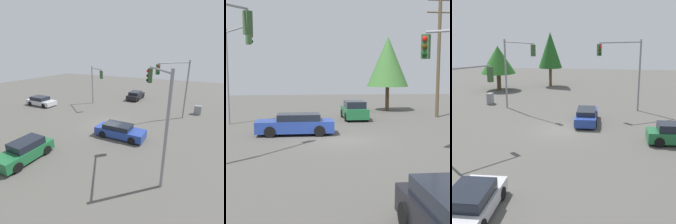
{
  "view_description": "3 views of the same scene",
  "coord_description": "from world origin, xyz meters",
  "views": [
    {
      "loc": [
        8.79,
        -15.7,
        7.64
      ],
      "look_at": [
        0.32,
        0.67,
        1.44
      ],
      "focal_mm": 28.0,
      "sensor_mm": 36.0,
      "label": 1
    },
    {
      "loc": [
        2.16,
        19.22,
        3.83
      ],
      "look_at": [
        -0.03,
        -0.6,
        1.53
      ],
      "focal_mm": 55.0,
      "sensor_mm": 36.0,
      "label": 2
    },
    {
      "loc": [
        -26.24,
        -3.22,
        8.3
      ],
      "look_at": [
        1.87,
        0.0,
        1.08
      ],
      "focal_mm": 55.0,
      "sensor_mm": 36.0,
      "label": 3
    }
  ],
  "objects": [
    {
      "name": "traffic_signal_aux",
      "position": [
        6.6,
        -5.21,
        4.79
      ],
      "size": [
        2.53,
        4.22,
        6.96
      ],
      "rotation": [
        0.0,
        0.0,
        2.08
      ],
      "color": "gray",
      "rests_on": "ground_plane"
    },
    {
      "name": "sedan_green",
      "position": [
        -2.25,
        -8.48,
        0.73
      ],
      "size": [
        1.89,
        4.09,
        1.52
      ],
      "rotation": [
        0.0,
        0.0,
        3.14
      ],
      "color": "#1E6638",
      "rests_on": "ground_plane"
    },
    {
      "name": "ground_plane",
      "position": [
        0.0,
        0.0,
        0.0
      ],
      "size": [
        80.0,
        80.0,
        0.0
      ],
      "primitive_type": "plane",
      "color": "#54514C"
    },
    {
      "name": "traffic_signal_cross",
      "position": [
        -5.13,
        6.06,
        4.03
      ],
      "size": [
        3.48,
        2.9,
        5.82
      ],
      "rotation": [
        0.0,
        0.0,
        -0.69
      ],
      "color": "gray",
      "rests_on": "ground_plane"
    },
    {
      "name": "sedan_silver",
      "position": [
        -12.97,
        2.44,
        0.65
      ],
      "size": [
        4.62,
        2.07,
        1.35
      ],
      "rotation": [
        0.0,
        0.0,
        -1.57
      ],
      "color": "silver",
      "rests_on": "ground_plane"
    },
    {
      "name": "sedan_blue",
      "position": [
        2.46,
        -1.88,
        0.65
      ],
      "size": [
        4.74,
        1.88,
        1.31
      ],
      "rotation": [
        0.0,
        0.0,
        -1.57
      ],
      "color": "#233D93",
      "rests_on": "ground_plane"
    },
    {
      "name": "tree_corner",
      "position": [
        20.55,
        4.04,
        4.92
      ],
      "size": [
        3.23,
        3.23,
        7.35
      ],
      "color": "brown",
      "rests_on": "ground_plane"
    },
    {
      "name": "tree_right",
      "position": [
        16.93,
        10.31,
        3.9
      ],
      "size": [
        4.45,
        4.45,
        5.69
      ],
      "color": "#4C3823",
      "rests_on": "ground_plane"
    },
    {
      "name": "traffic_signal_main",
      "position": [
        6.15,
        5.18,
        4.76
      ],
      "size": [
        3.06,
        3.72,
        6.93
      ],
      "rotation": [
        0.0,
        0.0,
        4.03
      ],
      "color": "gray",
      "rests_on": "ground_plane"
    },
    {
      "name": "electrical_cabinet",
      "position": [
        8.76,
        8.81,
        0.58
      ],
      "size": [
        0.86,
        0.53,
        1.15
      ],
      "primitive_type": "cube",
      "color": "gray",
      "rests_on": "ground_plane"
    }
  ]
}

